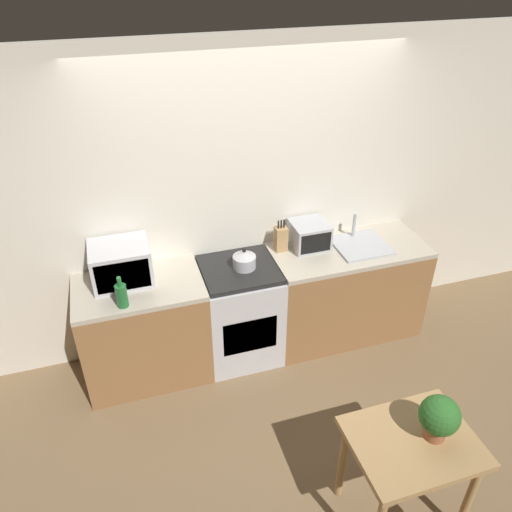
{
  "coord_description": "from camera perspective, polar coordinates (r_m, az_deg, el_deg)",
  "views": [
    {
      "loc": [
        -1.04,
        -2.6,
        3.15
      ],
      "look_at": [
        -0.07,
        0.51,
        1.05
      ],
      "focal_mm": 35.0,
      "sensor_mm": 36.0,
      "label": 1
    }
  ],
  "objects": [
    {
      "name": "kettle",
      "position": [
        3.97,
        -1.35,
        -0.4
      ],
      "size": [
        0.19,
        0.19,
        0.18
      ],
      "color": "#B7B7BC",
      "rests_on": "stove_range"
    },
    {
      "name": "stove_range",
      "position": [
        4.28,
        -1.85,
        -6.35
      ],
      "size": [
        0.62,
        0.62,
        0.9
      ],
      "color": "silver",
      "rests_on": "ground_plane"
    },
    {
      "name": "microwave",
      "position": [
        3.92,
        -15.19,
        -0.84
      ],
      "size": [
        0.44,
        0.37,
        0.31
      ],
      "color": "silver",
      "rests_on": "counter_left_run"
    },
    {
      "name": "counter_right_run",
      "position": [
        4.58,
        10.08,
        -3.89
      ],
      "size": [
        1.34,
        0.62,
        0.9
      ],
      "color": "olive",
      "rests_on": "ground_plane"
    },
    {
      "name": "potted_plant",
      "position": [
        3.1,
        20.2,
        -16.87
      ],
      "size": [
        0.23,
        0.23,
        0.29
      ],
      "color": "#9E5B3D",
      "rests_on": "dining_table"
    },
    {
      "name": "toaster_oven",
      "position": [
        4.25,
        6.11,
        2.41
      ],
      "size": [
        0.3,
        0.3,
        0.22
      ],
      "color": "#ADAFB5",
      "rests_on": "counter_right_run"
    },
    {
      "name": "sink_basin",
      "position": [
        4.37,
        11.84,
        1.31
      ],
      "size": [
        0.45,
        0.43,
        0.24
      ],
      "color": "#ADAFB5",
      "rests_on": "counter_right_run"
    },
    {
      "name": "knife_block",
      "position": [
        4.19,
        2.85,
        2.0
      ],
      "size": [
        0.1,
        0.09,
        0.28
      ],
      "color": "tan",
      "rests_on": "counter_right_run"
    },
    {
      "name": "dining_table",
      "position": [
        3.27,
        17.22,
        -20.75
      ],
      "size": [
        0.72,
        0.57,
        0.72
      ],
      "color": "tan",
      "rests_on": "ground_plane"
    },
    {
      "name": "ground_plane",
      "position": [
        4.22,
        3.03,
        -15.58
      ],
      "size": [
        16.0,
        16.0,
        0.0
      ],
      "primitive_type": "plane",
      "color": "brown"
    },
    {
      "name": "wall_back",
      "position": [
        4.14,
        -0.96,
        6.22
      ],
      "size": [
        10.0,
        0.06,
        2.6
      ],
      "color": "silver",
      "rests_on": "ground_plane"
    },
    {
      "name": "counter_left_run",
      "position": [
        4.19,
        -12.61,
        -8.25
      ],
      "size": [
        0.99,
        0.62,
        0.9
      ],
      "color": "olive",
      "rests_on": "ground_plane"
    },
    {
      "name": "bottle",
      "position": [
        3.68,
        -15.11,
        -4.33
      ],
      "size": [
        0.08,
        0.08,
        0.25
      ],
      "color": "#1E662D",
      "rests_on": "counter_left_run"
    }
  ]
}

